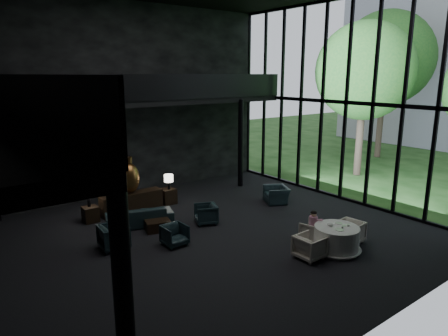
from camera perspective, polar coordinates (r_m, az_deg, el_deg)
floor at (r=12.97m, az=-2.97°, el=-9.91°), size 14.00×12.00×0.02m
wall_back at (r=17.27m, az=-14.53°, el=9.21°), size 14.00×0.04×8.00m
wall_front at (r=7.78m, az=22.34°, el=4.11°), size 14.00×0.04×8.00m
curtain_wall at (r=16.85m, az=17.06°, el=8.96°), size 0.20×12.00×8.00m
mezzanine_back at (r=16.79m, az=-10.00°, el=9.32°), size 12.00×2.00×0.25m
railing_left at (r=10.05m, az=-27.94°, el=8.88°), size 0.06×12.00×1.00m
railing_back at (r=15.87m, az=-8.40°, el=11.33°), size 12.00×0.06×1.00m
column_sw at (r=5.48m, az=-13.87°, el=-21.70°), size 0.24×0.24×4.00m
column_ne at (r=18.27m, az=2.39°, el=3.50°), size 0.24×0.24×4.00m
tree_near at (r=21.28m, az=19.47°, el=12.91°), size 4.80×4.80×7.65m
tree_far at (r=26.59m, az=22.12°, el=14.26°), size 5.60×5.60×8.80m
console at (r=15.51m, az=-13.04°, el=-4.83°), size 2.36×0.54×0.75m
bronze_urn at (r=15.31m, az=-13.34°, el=-1.33°), size 0.73×0.73×1.37m
side_table_left at (r=14.95m, az=-18.53°, el=-6.28°), size 0.50×0.50×0.55m
table_lamp_left at (r=14.77m, az=-18.83°, el=-3.42°), size 0.40×0.40×0.68m
side_table_right at (r=16.27m, az=-8.01°, el=-3.99°), size 0.56×0.56×0.62m
table_lamp_right at (r=15.98m, az=-7.91°, el=-1.54°), size 0.36×0.36×0.60m
sofa at (r=14.09m, az=-11.98°, el=-6.19°), size 2.54×1.40×0.95m
lounge_armchair_west at (r=12.50m, az=-15.46°, el=-9.18°), size 0.83×0.88×0.86m
lounge_armchair_east at (r=14.02m, az=-2.59°, el=-6.49°), size 0.89×0.91×0.73m
lounge_armchair_south at (r=12.41m, az=-7.06°, el=-9.49°), size 0.65×0.61×0.65m
window_armchair at (r=16.34m, az=7.51°, el=-3.51°), size 0.97×1.12×0.83m
coffee_table at (r=13.73m, az=-9.55°, el=-7.94°), size 0.99×0.99×0.36m
dining_table at (r=12.39m, az=15.73°, el=-9.92°), size 1.48×1.48×0.75m
dining_chair_north at (r=12.86m, az=12.69°, el=-8.80°), size 0.80×0.77×0.68m
dining_chair_east at (r=13.07m, az=17.52°, el=-8.60°), size 0.75×0.79×0.74m
dining_chair_west at (r=11.73m, az=12.14°, el=-10.85°), size 0.68×0.73×0.73m
child at (r=12.74m, az=12.65°, el=-7.16°), size 0.26×0.26×0.56m
plate_a at (r=12.03m, az=16.15°, el=-8.45°), size 0.34×0.34×0.02m
plate_b at (r=12.53m, az=16.07°, el=-7.57°), size 0.27×0.27×0.01m
saucer at (r=12.41m, az=16.83°, el=-7.84°), size 0.17×0.17×0.01m
coffee_cup at (r=12.36m, az=17.37°, el=-7.78°), size 0.10×0.10×0.06m
cereal_bowl at (r=12.25m, az=14.92°, el=-7.79°), size 0.18×0.18×0.09m
cream_pot at (r=12.14m, az=16.57°, el=-8.15°), size 0.07×0.07×0.07m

